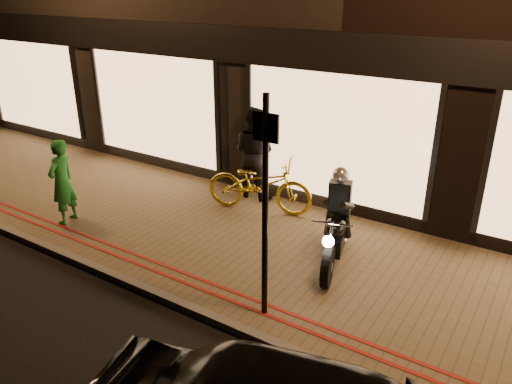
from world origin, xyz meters
TOP-DOWN VIEW (x-y plane):
  - ground at (0.00, 0.00)m, footprint 90.00×90.00m
  - sidewalk at (0.00, 2.00)m, footprint 50.00×4.00m
  - kerb_stone at (0.00, 0.05)m, footprint 50.00×0.14m
  - red_kerb_lines at (0.00, 0.55)m, footprint 50.00×0.26m
  - motorcycle at (0.90, 2.21)m, footprint 0.74×1.90m
  - sign_post at (0.66, 0.48)m, footprint 0.35×0.08m
  - bicycle_gold at (-1.17, 3.22)m, footprint 2.21×1.24m
  - person_green at (-3.92, 0.85)m, footprint 0.51×0.65m
  - person_dark at (-1.67, 3.80)m, footprint 0.94×0.75m

SIDE VIEW (x-z plane):
  - ground at x=0.00m, z-range 0.00..0.00m
  - sidewalk at x=0.00m, z-range 0.00..0.12m
  - kerb_stone at x=0.00m, z-range 0.00..0.12m
  - red_kerb_lines at x=0.00m, z-range 0.12..0.13m
  - bicycle_gold at x=-1.17m, z-range 0.12..1.22m
  - motorcycle at x=0.90m, z-range -0.06..1.53m
  - person_green at x=-3.92m, z-range 0.12..1.72m
  - person_dark at x=-1.67m, z-range 0.12..2.01m
  - sign_post at x=0.66m, z-range 0.30..3.30m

